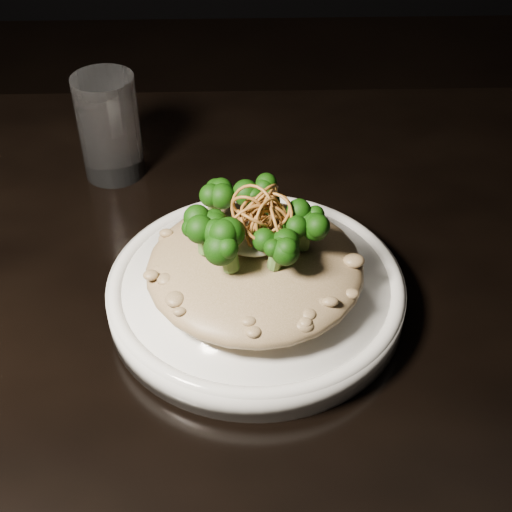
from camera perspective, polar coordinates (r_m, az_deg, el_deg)
The scene contains 7 objects.
table at distance 0.69m, azimuth -3.06°, elevation -9.02°, with size 1.10×0.80×0.75m.
plate at distance 0.62m, azimuth -0.00°, elevation -2.94°, with size 0.26×0.26×0.03m, color white.
risotto at distance 0.59m, azimuth -0.09°, elevation -0.92°, with size 0.18×0.18×0.04m, color brown.
broccoli at distance 0.57m, azimuth -0.10°, elevation 2.72°, with size 0.12×0.12×0.04m, color black, non-canonical shape.
cheese at distance 0.58m, azimuth -0.18°, elevation 1.78°, with size 0.06×0.06×0.02m, color white.
shallots at distance 0.57m, azimuth 0.58°, elevation 3.74°, with size 0.05×0.05×0.03m, color brown, non-canonical shape.
drinking_glass at distance 0.78m, azimuth -11.67°, elevation 10.06°, with size 0.06×0.06×0.11m, color silver.
Camera 1 is at (0.02, -0.45, 1.19)m, focal length 50.00 mm.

